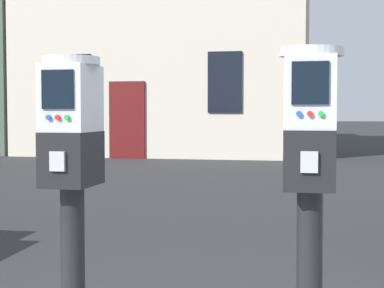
{
  "coord_description": "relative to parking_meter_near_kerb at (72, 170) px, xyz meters",
  "views": [
    {
      "loc": [
        0.65,
        -2.28,
        1.29
      ],
      "look_at": [
        0.19,
        -0.02,
        1.16
      ],
      "focal_mm": 57.9,
      "sensor_mm": 36.0,
      "label": 1
    }
  ],
  "objects": [
    {
      "name": "parking_meter_near_kerb",
      "position": [
        0.0,
        0.0,
        0.0
      ],
      "size": [
        0.22,
        0.25,
        1.35
      ],
      "rotation": [
        0.0,
        0.0,
        -1.59
      ],
      "color": "black",
      "rests_on": "sidewalk_slab"
    },
    {
      "name": "parking_meter_twin_adjacent",
      "position": [
        0.87,
        0.0,
        0.01
      ],
      "size": [
        0.22,
        0.25,
        1.36
      ],
      "rotation": [
        0.0,
        0.0,
        -1.59
      ],
      "color": "black",
      "rests_on": "sidewalk_slab"
    }
  ]
}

